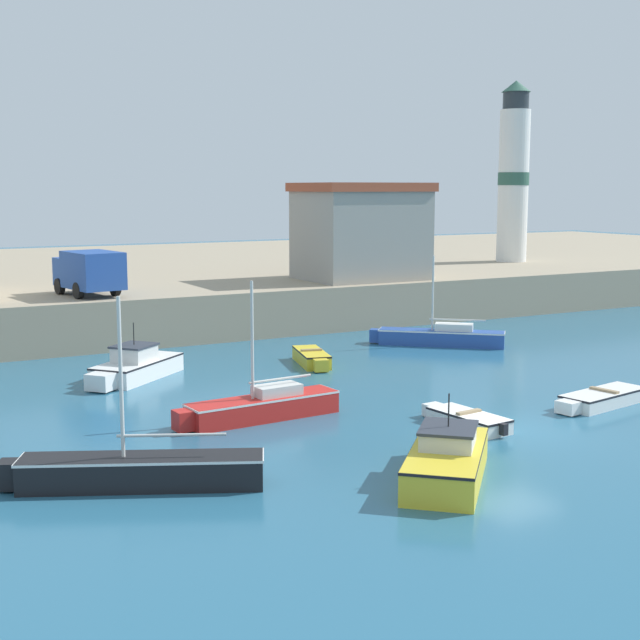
{
  "coord_description": "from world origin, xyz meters",
  "views": [
    {
      "loc": [
        -18.69,
        -21.33,
        7.72
      ],
      "look_at": [
        -0.44,
        12.38,
        2.0
      ],
      "focal_mm": 50.0,
      "sensor_mm": 36.0,
      "label": 1
    }
  ],
  "objects_px": {
    "sailboat_red_3": "(262,406)",
    "sailboat_black_6": "(138,470)",
    "truck_on_quay": "(89,271)",
    "harbor_shed_near_wharf": "(361,231)",
    "dinghy_white_1": "(466,419)",
    "dinghy_white_0": "(602,398)",
    "lighthouse": "(514,175)",
    "motorboat_yellow_5": "(448,458)",
    "motorboat_white_7": "(135,366)",
    "sailboat_blue_8": "(440,336)",
    "dinghy_yellow_2": "(312,357)"
  },
  "relations": [
    {
      "from": "dinghy_white_0",
      "to": "harbor_shed_near_wharf",
      "type": "bearing_deg",
      "value": 82.01
    },
    {
      "from": "sailboat_black_6",
      "to": "lighthouse",
      "type": "distance_m",
      "value": 46.59
    },
    {
      "from": "sailboat_red_3",
      "to": "truck_on_quay",
      "type": "distance_m",
      "value": 17.6
    },
    {
      "from": "sailboat_blue_8",
      "to": "lighthouse",
      "type": "bearing_deg",
      "value": 41.01
    },
    {
      "from": "harbor_shed_near_wharf",
      "to": "truck_on_quay",
      "type": "xyz_separation_m",
      "value": [
        -15.94,
        -0.6,
        -1.58
      ]
    },
    {
      "from": "truck_on_quay",
      "to": "harbor_shed_near_wharf",
      "type": "bearing_deg",
      "value": 2.17
    },
    {
      "from": "dinghy_yellow_2",
      "to": "harbor_shed_near_wharf",
      "type": "xyz_separation_m",
      "value": [
        8.71,
        10.4,
        4.9
      ]
    },
    {
      "from": "dinghy_white_0",
      "to": "dinghy_white_1",
      "type": "distance_m",
      "value": 6.03
    },
    {
      "from": "dinghy_white_0",
      "to": "truck_on_quay",
      "type": "xyz_separation_m",
      "value": [
        -12.86,
        21.28,
        3.37
      ]
    },
    {
      "from": "sailboat_blue_8",
      "to": "harbor_shed_near_wharf",
      "type": "height_order",
      "value": "harbor_shed_near_wharf"
    },
    {
      "from": "dinghy_white_1",
      "to": "sailboat_black_6",
      "type": "relative_size",
      "value": 0.55
    },
    {
      "from": "dinghy_white_1",
      "to": "motorboat_yellow_5",
      "type": "distance_m",
      "value": 5.37
    },
    {
      "from": "dinghy_white_1",
      "to": "sailboat_black_6",
      "type": "height_order",
      "value": "sailboat_black_6"
    },
    {
      "from": "lighthouse",
      "to": "harbor_shed_near_wharf",
      "type": "relative_size",
      "value": 1.83
    },
    {
      "from": "dinghy_white_0",
      "to": "sailboat_blue_8",
      "type": "distance_m",
      "value": 12.9
    },
    {
      "from": "dinghy_white_1",
      "to": "lighthouse",
      "type": "xyz_separation_m",
      "value": [
        25.1,
        27.41,
        8.33
      ]
    },
    {
      "from": "dinghy_white_0",
      "to": "motorboat_white_7",
      "type": "relative_size",
      "value": 0.91
    },
    {
      "from": "motorboat_white_7",
      "to": "sailboat_blue_8",
      "type": "bearing_deg",
      "value": 1.59
    },
    {
      "from": "sailboat_black_6",
      "to": "truck_on_quay",
      "type": "distance_m",
      "value": 22.61
    },
    {
      "from": "truck_on_quay",
      "to": "sailboat_red_3",
      "type": "bearing_deg",
      "value": -85.48
    },
    {
      "from": "harbor_shed_near_wharf",
      "to": "dinghy_white_0",
      "type": "bearing_deg",
      "value": -97.99
    },
    {
      "from": "dinghy_yellow_2",
      "to": "truck_on_quay",
      "type": "distance_m",
      "value": 12.62
    },
    {
      "from": "dinghy_white_0",
      "to": "dinghy_yellow_2",
      "type": "distance_m",
      "value": 12.8
    },
    {
      "from": "sailboat_blue_8",
      "to": "motorboat_yellow_5",
      "type": "bearing_deg",
      "value": -125.51
    },
    {
      "from": "dinghy_yellow_2",
      "to": "motorboat_white_7",
      "type": "bearing_deg",
      "value": 174.11
    },
    {
      "from": "motorboat_yellow_5",
      "to": "sailboat_black_6",
      "type": "relative_size",
      "value": 0.76
    },
    {
      "from": "dinghy_white_0",
      "to": "truck_on_quay",
      "type": "distance_m",
      "value": 25.1
    },
    {
      "from": "motorboat_yellow_5",
      "to": "lighthouse",
      "type": "height_order",
      "value": "lighthouse"
    },
    {
      "from": "motorboat_white_7",
      "to": "lighthouse",
      "type": "xyz_separation_m",
      "value": [
        32.42,
        15.13,
        8.08
      ]
    },
    {
      "from": "truck_on_quay",
      "to": "dinghy_yellow_2",
      "type": "bearing_deg",
      "value": -53.58
    },
    {
      "from": "truck_on_quay",
      "to": "dinghy_white_0",
      "type": "bearing_deg",
      "value": -58.85
    },
    {
      "from": "harbor_shed_near_wharf",
      "to": "truck_on_quay",
      "type": "height_order",
      "value": "harbor_shed_near_wharf"
    },
    {
      "from": "dinghy_white_1",
      "to": "dinghy_white_0",
      "type": "bearing_deg",
      "value": -0.03
    },
    {
      "from": "truck_on_quay",
      "to": "dinghy_white_1",
      "type": "bearing_deg",
      "value": -72.2
    },
    {
      "from": "harbor_shed_near_wharf",
      "to": "lighthouse",
      "type": "bearing_deg",
      "value": 19.05
    },
    {
      "from": "sailboat_black_6",
      "to": "dinghy_white_1",
      "type": "bearing_deg",
      "value": 3.5
    },
    {
      "from": "dinghy_yellow_2",
      "to": "sailboat_black_6",
      "type": "bearing_deg",
      "value": -133.54
    },
    {
      "from": "motorboat_white_7",
      "to": "sailboat_black_6",
      "type": "bearing_deg",
      "value": -106.53
    },
    {
      "from": "motorboat_yellow_5",
      "to": "lighthouse",
      "type": "relative_size",
      "value": 0.39
    },
    {
      "from": "dinghy_yellow_2",
      "to": "motorboat_white_7",
      "type": "distance_m",
      "value": 7.76
    },
    {
      "from": "motorboat_yellow_5",
      "to": "sailboat_blue_8",
      "type": "relative_size",
      "value": 0.9
    },
    {
      "from": "sailboat_red_3",
      "to": "lighthouse",
      "type": "height_order",
      "value": "lighthouse"
    },
    {
      "from": "sailboat_red_3",
      "to": "sailboat_black_6",
      "type": "height_order",
      "value": "sailboat_black_6"
    },
    {
      "from": "motorboat_yellow_5",
      "to": "sailboat_blue_8",
      "type": "height_order",
      "value": "sailboat_blue_8"
    },
    {
      "from": "lighthouse",
      "to": "dinghy_yellow_2",
      "type": "bearing_deg",
      "value": -147.2
    },
    {
      "from": "dinghy_white_0",
      "to": "harbor_shed_near_wharf",
      "type": "relative_size",
      "value": 0.63
    },
    {
      "from": "motorboat_white_7",
      "to": "motorboat_yellow_5",
      "type": "bearing_deg",
      "value": -77.28
    },
    {
      "from": "truck_on_quay",
      "to": "motorboat_yellow_5",
      "type": "bearing_deg",
      "value": -82.83
    },
    {
      "from": "motorboat_yellow_5",
      "to": "motorboat_white_7",
      "type": "relative_size",
      "value": 1.04
    },
    {
      "from": "dinghy_white_0",
      "to": "sailboat_black_6",
      "type": "xyz_separation_m",
      "value": [
        -17.2,
        -0.68,
        0.19
      ]
    }
  ]
}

